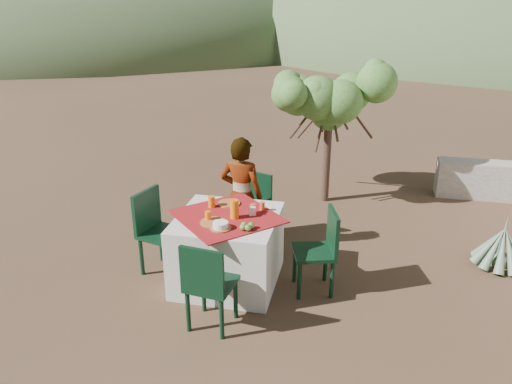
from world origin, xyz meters
TOP-DOWN VIEW (x-y plane):
  - ground at (0.00, 0.00)m, footprint 160.00×160.00m
  - table at (-0.14, 0.32)m, footprint 1.30×1.30m
  - chair_far at (-0.08, 1.29)m, footprint 0.51×0.51m
  - chair_near at (-0.09, -0.52)m, footprint 0.45×0.45m
  - chair_left at (-0.95, 0.38)m, footprint 0.52×0.52m
  - chair_right at (0.83, 0.36)m, footprint 0.50×0.50m
  - person at (-0.16, 1.02)m, footprint 0.55×0.40m
  - shrub_tree at (0.73, 2.83)m, footprint 1.53×1.50m
  - agave at (2.77, 1.29)m, footprint 0.64×0.62m
  - hill_near_left at (-18.00, 30.00)m, footprint 40.00×40.00m
  - hill_far_center at (-4.00, 52.00)m, footprint 60.00×60.00m
  - plate_far at (-0.20, 0.62)m, footprint 0.24×0.24m
  - plate_near at (-0.23, 0.13)m, footprint 0.26×0.26m
  - glass_far at (-0.35, 0.50)m, footprint 0.07×0.07m
  - glass_near at (-0.29, 0.17)m, footprint 0.06×0.06m
  - juice_pitcher at (-0.05, 0.29)m, footprint 0.09×0.09m
  - bowl_plate at (-0.12, 0.02)m, footprint 0.21×0.21m
  - white_bowl at (-0.12, 0.02)m, footprint 0.15×0.15m
  - jar_left at (0.11, 0.44)m, footprint 0.06×0.06m
  - jar_right at (0.18, 0.54)m, footprint 0.05×0.05m
  - napkin_holder at (0.11, 0.39)m, footprint 0.08×0.06m
  - fruit_cluster at (0.13, 0.06)m, footprint 0.13×0.12m

SIDE VIEW (x-z plane):
  - ground at x=0.00m, z-range 0.00..0.00m
  - hill_near_left at x=-18.00m, z-range -8.00..8.00m
  - hill_far_center at x=-4.00m, z-range -12.00..12.00m
  - agave at x=2.77m, z-range -0.11..0.56m
  - table at x=-0.14m, z-range 0.00..0.76m
  - chair_far at x=-0.08m, z-range 0.05..0.91m
  - chair_near at x=-0.09m, z-range 0.05..0.93m
  - chair_right at x=0.83m, z-range 0.05..0.93m
  - chair_left at x=-0.95m, z-range 0.05..0.97m
  - person at x=-0.16m, z-range 0.00..1.40m
  - bowl_plate at x=-0.12m, z-range 0.76..0.77m
  - plate_far at x=-0.20m, z-range 0.76..0.78m
  - plate_near at x=-0.23m, z-range 0.76..0.78m
  - fruit_cluster at x=0.13m, z-range 0.76..0.83m
  - white_bowl at x=-0.12m, z-range 0.77..0.83m
  - jar_right at x=0.18m, z-range 0.76..0.85m
  - napkin_holder at x=0.11m, z-range 0.76..0.85m
  - glass_near at x=-0.29m, z-range 0.76..0.86m
  - jar_left at x=0.11m, z-range 0.76..0.86m
  - glass_far at x=-0.35m, z-range 0.76..0.88m
  - juice_pitcher at x=-0.05m, z-range 0.76..0.96m
  - shrub_tree at x=0.73m, z-range 0.52..2.31m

